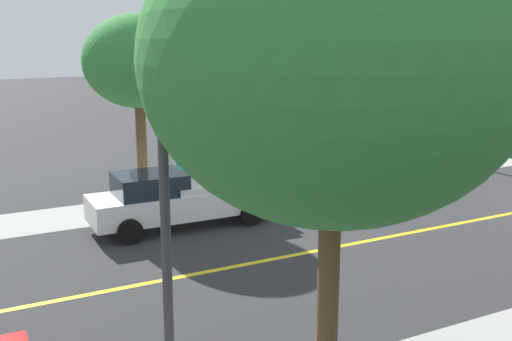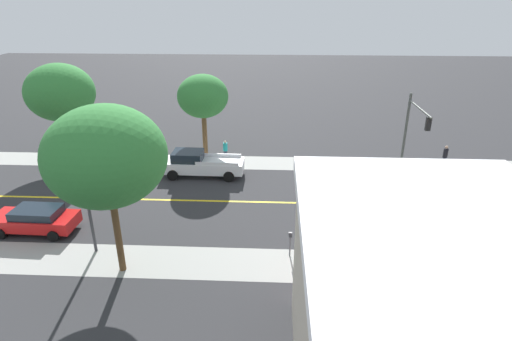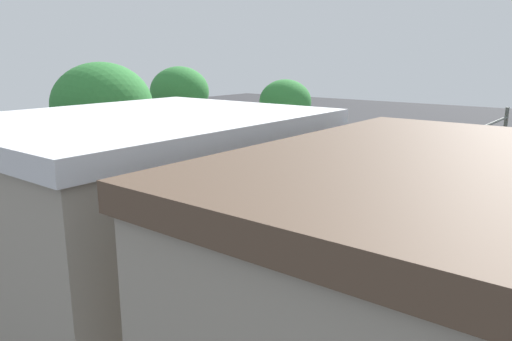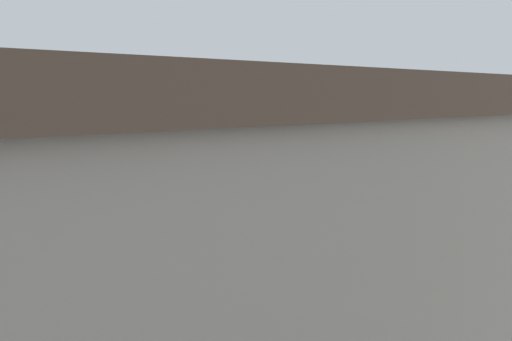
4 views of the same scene
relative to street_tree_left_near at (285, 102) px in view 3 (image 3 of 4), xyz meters
The scene contains 17 objects.
ground_plane 17.45m from the street_tree_left_near, 116.44° to the right, with size 140.00×140.00×0.00m, color #2D2D30.
sidewalk_left 21.30m from the street_tree_left_near, 133.81° to the right, with size 2.83×126.00×0.01m, color #9E9E99.
sidewalk_right 15.81m from the street_tree_left_near, 92.01° to the right, with size 2.83×126.00×0.01m, color #9E9E99.
road_centerline_stripe 17.45m from the street_tree_left_near, 116.44° to the right, with size 0.20×126.00×0.00m, color yellow.
brick_apartment_block 24.41m from the street_tree_left_near, 154.77° to the right, with size 10.81×7.87×7.09m.
street_tree_left_near is the anchor object (origin of this frame).
street_tree_right_corner 11.03m from the street_tree_left_near, 93.72° to the left, with size 5.23×5.23×7.90m.
street_tree_left_far 15.16m from the street_tree_left_near, behind, with size 5.46×5.46×8.44m.
fire_hydrant 17.96m from the street_tree_left_near, 140.17° to the right, with size 0.44×0.24×0.86m.
parking_meter 15.56m from the street_tree_left_near, 153.78° to the right, with size 0.12×0.18×1.40m.
traffic_light_mast 15.95m from the street_tree_left_near, 98.69° to the right, with size 4.84×0.32×5.96m.
street_lamp 14.12m from the street_tree_left_near, 164.21° to the left, with size 0.70×0.36×5.90m.
red_sedan_left_curb 14.86m from the street_tree_left_near, 145.42° to the left, with size 2.22×4.81×1.49m.
black_sedan_left_curb 18.48m from the street_tree_left_near, 130.93° to the left, with size 2.13×4.57×1.52m.
silver_sedan_left_curb 16.63m from the street_tree_left_near, 136.26° to the right, with size 1.98×4.31×1.54m.
white_pickup_truck 5.44m from the street_tree_left_near, behind, with size 2.30×6.15×1.93m.
pedestrian_teal_shirt 4.76m from the street_tree_left_near, 81.27° to the right, with size 0.37×0.37×1.60m.
Camera 3 is at (-23.48, -6.59, 8.68)m, focal length 34.07 mm.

